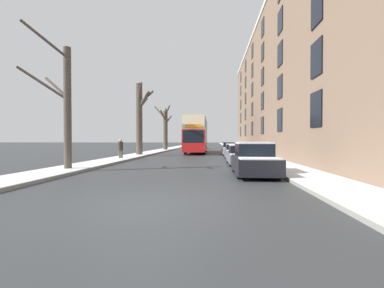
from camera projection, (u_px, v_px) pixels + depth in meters
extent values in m
plane|color=#303335|center=(141.00, 205.00, 6.50)|extent=(320.00, 320.00, 0.00)
cube|color=gray|center=(180.00, 147.00, 59.80)|extent=(2.28, 130.00, 0.13)
cube|color=silver|center=(180.00, 146.00, 59.80)|extent=(2.26, 130.00, 0.03)
cube|color=gray|center=(231.00, 147.00, 58.84)|extent=(2.28, 130.00, 0.13)
cube|color=silver|center=(231.00, 147.00, 58.84)|extent=(2.26, 130.00, 0.03)
cube|color=#7A604C|center=(296.00, 86.00, 30.27)|extent=(9.00, 48.42, 16.07)
cube|color=black|center=(316.00, 109.00, 13.02)|extent=(0.08, 1.40, 1.80)
cube|color=black|center=(280.00, 120.00, 20.10)|extent=(0.08, 1.40, 1.80)
cube|color=black|center=(262.00, 125.00, 27.18)|extent=(0.08, 1.40, 1.80)
cube|color=black|center=(252.00, 128.00, 34.25)|extent=(0.08, 1.40, 1.80)
cube|color=black|center=(245.00, 130.00, 41.33)|extent=(0.08, 1.40, 1.80)
cube|color=black|center=(241.00, 132.00, 48.41)|extent=(0.08, 1.40, 1.80)
cube|color=black|center=(316.00, 58.00, 12.98)|extent=(0.08, 1.40, 1.80)
cube|color=black|center=(280.00, 87.00, 20.06)|extent=(0.08, 1.40, 1.80)
cube|color=black|center=(262.00, 101.00, 27.13)|extent=(0.08, 1.40, 1.80)
cube|color=black|center=(252.00, 109.00, 34.21)|extent=(0.08, 1.40, 1.80)
cube|color=black|center=(245.00, 114.00, 41.29)|extent=(0.08, 1.40, 1.80)
cube|color=black|center=(241.00, 118.00, 48.37)|extent=(0.08, 1.40, 1.80)
cube|color=black|center=(317.00, 7.00, 12.94)|extent=(0.08, 1.40, 1.80)
cube|color=black|center=(280.00, 54.00, 20.02)|extent=(0.08, 1.40, 1.80)
cube|color=black|center=(263.00, 77.00, 27.09)|extent=(0.08, 1.40, 1.80)
cube|color=black|center=(252.00, 90.00, 34.17)|extent=(0.08, 1.40, 1.80)
cube|color=black|center=(245.00, 98.00, 41.25)|extent=(0.08, 1.40, 1.80)
cube|color=black|center=(241.00, 104.00, 48.33)|extent=(0.08, 1.40, 1.80)
cube|color=black|center=(280.00, 21.00, 19.98)|extent=(0.08, 1.40, 1.80)
cube|color=black|center=(263.00, 52.00, 27.05)|extent=(0.08, 1.40, 1.80)
cube|color=black|center=(252.00, 70.00, 34.13)|extent=(0.08, 1.40, 1.80)
cube|color=black|center=(246.00, 82.00, 41.21)|extent=(0.08, 1.40, 1.80)
cube|color=black|center=(241.00, 91.00, 48.29)|extent=(0.08, 1.40, 1.80)
cube|color=black|center=(263.00, 28.00, 27.01)|extent=(0.08, 1.40, 1.80)
cube|color=black|center=(252.00, 51.00, 34.09)|extent=(0.08, 1.40, 1.80)
cube|color=black|center=(246.00, 66.00, 41.17)|extent=(0.08, 1.40, 1.80)
cube|color=black|center=(241.00, 77.00, 48.25)|extent=(0.08, 1.40, 1.80)
cube|color=beige|center=(257.00, 23.00, 30.52)|extent=(0.12, 47.46, 0.44)
cylinder|color=#4C4238|center=(68.00, 110.00, 13.48)|extent=(0.38, 0.38, 6.52)
cylinder|color=#4C4238|center=(45.00, 40.00, 12.64)|extent=(1.41, 1.82, 1.35)
cylinder|color=#4C4238|center=(43.00, 84.00, 13.15)|extent=(2.27, 0.96, 1.65)
cylinder|color=#4C4238|center=(56.00, 87.00, 13.85)|extent=(1.73, 0.80, 1.30)
cylinder|color=#4C4238|center=(139.00, 120.00, 26.56)|extent=(0.64, 0.64, 7.49)
cylinder|color=#4C4238|center=(140.00, 91.00, 25.64)|extent=(0.98, 1.91, 1.51)
cylinder|color=#4C4238|center=(146.00, 97.00, 26.09)|extent=(1.84, 1.01, 1.30)
cylinder|color=#4C4238|center=(143.00, 103.00, 27.21)|extent=(0.71, 1.59, 1.40)
cylinder|color=#4C4238|center=(144.00, 100.00, 26.06)|extent=(1.50, 1.12, 1.64)
cylinder|color=#4C4238|center=(165.00, 131.00, 40.15)|extent=(0.66, 0.66, 6.20)
cylinder|color=#4C4238|center=(166.00, 114.00, 39.36)|extent=(0.64, 1.68, 1.56)
cylinder|color=#4C4238|center=(160.00, 113.00, 40.75)|extent=(2.18, 1.43, 2.26)
cylinder|color=#4C4238|center=(163.00, 115.00, 39.21)|extent=(0.63, 2.02, 1.59)
cylinder|color=#4C4238|center=(168.00, 120.00, 40.62)|extent=(1.02, 1.34, 1.50)
cylinder|color=#4C4238|center=(168.00, 110.00, 39.88)|extent=(1.03, 0.67, 1.56)
cube|color=red|center=(197.00, 141.00, 32.55)|extent=(2.45, 11.20, 2.43)
cube|color=beige|center=(197.00, 125.00, 32.52)|extent=(2.41, 10.98, 1.53)
cube|color=beige|center=(197.00, 119.00, 32.51)|extent=(2.41, 10.98, 0.12)
cube|color=black|center=(197.00, 137.00, 32.54)|extent=(2.48, 9.86, 1.26)
cube|color=black|center=(197.00, 125.00, 32.52)|extent=(2.48, 9.86, 1.16)
cube|color=black|center=(193.00, 137.00, 26.98)|extent=(2.21, 0.06, 1.33)
cube|color=orange|center=(193.00, 126.00, 26.95)|extent=(1.72, 0.05, 0.32)
cylinder|color=black|center=(185.00, 150.00, 29.30)|extent=(0.30, 1.07, 1.07)
cylinder|color=black|center=(204.00, 150.00, 29.13)|extent=(0.30, 1.07, 1.07)
cylinder|color=black|center=(190.00, 148.00, 35.78)|extent=(0.30, 1.07, 1.07)
cylinder|color=black|center=(206.00, 148.00, 35.61)|extent=(0.30, 1.07, 1.07)
cube|color=black|center=(254.00, 164.00, 11.96)|extent=(1.82, 3.98, 0.69)
cube|color=black|center=(253.00, 150.00, 12.11)|extent=(1.56, 1.99, 0.62)
cube|color=silver|center=(254.00, 143.00, 12.10)|extent=(1.53, 1.89, 0.07)
cube|color=silver|center=(260.00, 158.00, 10.55)|extent=(1.64, 1.04, 0.06)
cylinder|color=black|center=(239.00, 172.00, 10.84)|extent=(0.20, 0.62, 0.62)
cylinder|color=black|center=(278.00, 172.00, 10.71)|extent=(0.20, 0.62, 0.62)
cylinder|color=black|center=(235.00, 166.00, 13.22)|extent=(0.20, 0.62, 0.62)
cylinder|color=black|center=(266.00, 166.00, 13.09)|extent=(0.20, 0.62, 0.62)
cube|color=slate|center=(241.00, 158.00, 17.18)|extent=(1.80, 4.26, 0.56)
cube|color=black|center=(241.00, 150.00, 17.34)|extent=(1.55, 2.13, 0.55)
cube|color=silver|center=(241.00, 145.00, 17.34)|extent=(1.51, 2.02, 0.08)
cube|color=silver|center=(244.00, 155.00, 15.67)|extent=(1.62, 1.11, 0.06)
cylinder|color=black|center=(231.00, 161.00, 15.97)|extent=(0.20, 0.67, 0.67)
cylinder|color=black|center=(257.00, 161.00, 15.85)|extent=(0.20, 0.67, 0.67)
cylinder|color=black|center=(228.00, 158.00, 18.52)|extent=(0.20, 0.67, 0.67)
cylinder|color=black|center=(251.00, 158.00, 18.39)|extent=(0.20, 0.67, 0.67)
cube|color=slate|center=(235.00, 154.00, 22.33)|extent=(1.69, 3.94, 0.60)
cube|color=black|center=(235.00, 147.00, 22.47)|extent=(1.45, 1.97, 0.49)
cube|color=silver|center=(235.00, 144.00, 22.47)|extent=(1.42, 1.87, 0.06)
cube|color=silver|center=(236.00, 150.00, 20.93)|extent=(1.52, 1.03, 0.05)
cylinder|color=black|center=(227.00, 156.00, 21.21)|extent=(0.20, 0.65, 0.65)
cylinder|color=black|center=(245.00, 156.00, 21.09)|extent=(0.20, 0.65, 0.65)
cylinder|color=black|center=(226.00, 154.00, 23.57)|extent=(0.20, 0.65, 0.65)
cylinder|color=black|center=(242.00, 154.00, 23.45)|extent=(0.20, 0.65, 0.65)
cube|color=#9EA3AD|center=(230.00, 151.00, 28.06)|extent=(1.74, 4.46, 0.65)
cube|color=black|center=(230.00, 145.00, 28.23)|extent=(1.50, 2.23, 0.58)
cube|color=silver|center=(230.00, 142.00, 28.23)|extent=(1.47, 2.12, 0.06)
cube|color=silver|center=(231.00, 148.00, 26.48)|extent=(1.57, 1.17, 0.04)
cylinder|color=black|center=(224.00, 153.00, 26.79)|extent=(0.20, 0.67, 0.67)
cylinder|color=black|center=(239.00, 153.00, 26.67)|extent=(0.20, 0.67, 0.67)
cylinder|color=black|center=(223.00, 151.00, 29.46)|extent=(0.20, 0.67, 0.67)
cylinder|color=black|center=(236.00, 151.00, 29.34)|extent=(0.20, 0.67, 0.67)
cube|color=#9EA3AD|center=(191.00, 143.00, 48.45)|extent=(1.99, 5.13, 1.91)
cube|color=black|center=(190.00, 140.00, 45.91)|extent=(1.75, 0.06, 0.84)
cylinder|color=black|center=(185.00, 147.00, 46.90)|extent=(0.22, 0.68, 0.68)
cylinder|color=black|center=(195.00, 147.00, 46.76)|extent=(0.22, 0.68, 0.68)
cylinder|color=black|center=(187.00, 147.00, 50.18)|extent=(0.22, 0.68, 0.68)
cylinder|color=black|center=(196.00, 147.00, 50.03)|extent=(0.22, 0.68, 0.68)
cylinder|color=#4C4742|center=(120.00, 155.00, 21.31)|extent=(0.18, 0.18, 0.81)
cylinder|color=#4C4742|center=(122.00, 155.00, 21.26)|extent=(0.18, 0.18, 0.81)
cylinder|color=#2D2319|center=(121.00, 146.00, 21.27)|extent=(0.38, 0.38, 0.70)
sphere|color=tan|center=(121.00, 140.00, 21.27)|extent=(0.22, 0.22, 0.22)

